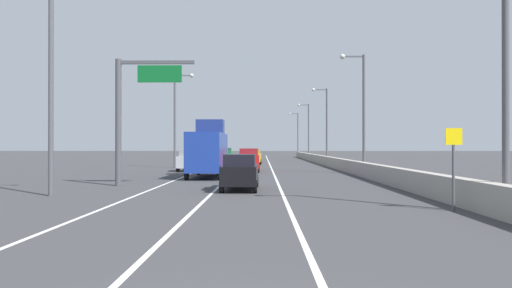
{
  "coord_description": "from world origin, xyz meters",
  "views": [
    {
      "loc": [
        0.48,
        -5.37,
        2.36
      ],
      "look_at": [
        -0.19,
        50.94,
        2.58
      ],
      "focal_mm": 34.07,
      "sensor_mm": 36.0,
      "label": 1
    }
  ],
  "objects_px": {
    "car_silver_4": "(190,160)",
    "box_truck": "(208,150)",
    "overhead_sign_gantry": "(131,106)",
    "lamp_post_right_second": "(361,105)",
    "lamp_post_right_third": "(325,120)",
    "car_black_5": "(240,172)",
    "speed_advisory_sign": "(454,162)",
    "lamp_post_right_near": "(498,46)",
    "lamp_post_right_fifth": "(297,131)",
    "car_white_2": "(219,159)",
    "lamp_post_right_fourth": "(307,127)",
    "lamp_post_left_mid": "(177,114)",
    "car_green_3": "(227,153)",
    "car_red_1": "(249,160)",
    "car_yellow_0": "(254,157)",
    "lamp_post_left_near": "(56,73)"
  },
  "relations": [
    {
      "from": "car_silver_4",
      "to": "box_truck",
      "type": "distance_m",
      "value": 9.19
    },
    {
      "from": "overhead_sign_gantry",
      "to": "lamp_post_right_second",
      "type": "xyz_separation_m",
      "value": [
        16.09,
        12.42,
        1.08
      ]
    },
    {
      "from": "lamp_post_right_third",
      "to": "car_black_5",
      "type": "height_order",
      "value": "lamp_post_right_third"
    },
    {
      "from": "speed_advisory_sign",
      "to": "lamp_post_right_near",
      "type": "bearing_deg",
      "value": -34.81
    },
    {
      "from": "lamp_post_right_fifth",
      "to": "car_white_2",
      "type": "distance_m",
      "value": 68.28
    },
    {
      "from": "lamp_post_right_second",
      "to": "lamp_post_right_fifth",
      "type": "xyz_separation_m",
      "value": [
        -0.15,
        72.6,
        0.0
      ]
    },
    {
      "from": "overhead_sign_gantry",
      "to": "car_white_2",
      "type": "height_order",
      "value": "overhead_sign_gantry"
    },
    {
      "from": "lamp_post_right_fourth",
      "to": "lamp_post_left_mid",
      "type": "distance_m",
      "value": 41.41
    },
    {
      "from": "lamp_post_right_second",
      "to": "car_black_5",
      "type": "xyz_separation_m",
      "value": [
        -9.51,
        -14.99,
        -4.85
      ]
    },
    {
      "from": "lamp_post_right_third",
      "to": "box_truck",
      "type": "xyz_separation_m",
      "value": [
        -12.54,
        -28.56,
        -3.79
      ]
    },
    {
      "from": "lamp_post_right_third",
      "to": "lamp_post_right_fifth",
      "type": "relative_size",
      "value": 1.0
    },
    {
      "from": "lamp_post_right_near",
      "to": "car_green_3",
      "type": "bearing_deg",
      "value": 100.69
    },
    {
      "from": "lamp_post_left_mid",
      "to": "car_silver_4",
      "type": "bearing_deg",
      "value": -69.88
    },
    {
      "from": "speed_advisory_sign",
      "to": "lamp_post_right_second",
      "type": "distance_m",
      "value": 23.76
    },
    {
      "from": "lamp_post_right_fourth",
      "to": "box_truck",
      "type": "distance_m",
      "value": 54.34
    },
    {
      "from": "car_green_3",
      "to": "box_truck",
      "type": "xyz_separation_m",
      "value": [
        2.71,
        -59.04,
        1.05
      ]
    },
    {
      "from": "lamp_post_right_fifth",
      "to": "car_red_1",
      "type": "relative_size",
      "value": 2.27
    },
    {
      "from": "car_yellow_0",
      "to": "lamp_post_right_fourth",
      "type": "bearing_deg",
      "value": 71.23
    },
    {
      "from": "car_silver_4",
      "to": "lamp_post_right_second",
      "type": "bearing_deg",
      "value": -16.25
    },
    {
      "from": "lamp_post_left_near",
      "to": "box_truck",
      "type": "distance_m",
      "value": 15.42
    },
    {
      "from": "lamp_post_right_second",
      "to": "car_red_1",
      "type": "distance_m",
      "value": 11.11
    },
    {
      "from": "overhead_sign_gantry",
      "to": "lamp_post_right_fourth",
      "type": "bearing_deg",
      "value": 75.16
    },
    {
      "from": "lamp_post_right_third",
      "to": "car_green_3",
      "type": "bearing_deg",
      "value": 116.58
    },
    {
      "from": "lamp_post_right_third",
      "to": "box_truck",
      "type": "bearing_deg",
      "value": -113.7
    },
    {
      "from": "lamp_post_right_third",
      "to": "lamp_post_left_mid",
      "type": "bearing_deg",
      "value": -142.7
    },
    {
      "from": "lamp_post_right_near",
      "to": "car_green_3",
      "type": "height_order",
      "value": "lamp_post_right_near"
    },
    {
      "from": "overhead_sign_gantry",
      "to": "box_truck",
      "type": "height_order",
      "value": "overhead_sign_gantry"
    },
    {
      "from": "lamp_post_left_near",
      "to": "car_white_2",
      "type": "relative_size",
      "value": 2.37
    },
    {
      "from": "overhead_sign_gantry",
      "to": "lamp_post_right_near",
      "type": "xyz_separation_m",
      "value": [
        15.86,
        -11.78,
        1.08
      ]
    },
    {
      "from": "speed_advisory_sign",
      "to": "car_green_3",
      "type": "distance_m",
      "value": 79.24
    },
    {
      "from": "lamp_post_left_mid",
      "to": "car_yellow_0",
      "type": "bearing_deg",
      "value": 51.17
    },
    {
      "from": "car_black_5",
      "to": "lamp_post_right_second",
      "type": "bearing_deg",
      "value": 57.61
    },
    {
      "from": "overhead_sign_gantry",
      "to": "car_silver_4",
      "type": "xyz_separation_m",
      "value": [
        1.05,
        16.81,
        -3.73
      ]
    },
    {
      "from": "lamp_post_right_second",
      "to": "car_black_5",
      "type": "bearing_deg",
      "value": -122.39
    },
    {
      "from": "car_white_2",
      "to": "car_green_3",
      "type": "height_order",
      "value": "car_white_2"
    },
    {
      "from": "car_red_1",
      "to": "car_silver_4",
      "type": "height_order",
      "value": "car_red_1"
    },
    {
      "from": "overhead_sign_gantry",
      "to": "car_green_3",
      "type": "distance_m",
      "value": 67.21
    },
    {
      "from": "overhead_sign_gantry",
      "to": "car_yellow_0",
      "type": "height_order",
      "value": "overhead_sign_gantry"
    },
    {
      "from": "lamp_post_right_fourth",
      "to": "car_white_2",
      "type": "relative_size",
      "value": 2.37
    },
    {
      "from": "car_red_1",
      "to": "car_white_2",
      "type": "relative_size",
      "value": 1.04
    },
    {
      "from": "lamp_post_right_near",
      "to": "car_yellow_0",
      "type": "xyz_separation_m",
      "value": [
        -9.1,
        45.08,
        -4.85
      ]
    },
    {
      "from": "overhead_sign_gantry",
      "to": "car_black_5",
      "type": "distance_m",
      "value": 8.01
    },
    {
      "from": "speed_advisory_sign",
      "to": "lamp_post_right_second",
      "type": "relative_size",
      "value": 0.3
    },
    {
      "from": "speed_advisory_sign",
      "to": "car_red_1",
      "type": "height_order",
      "value": "speed_advisory_sign"
    },
    {
      "from": "speed_advisory_sign",
      "to": "lamp_post_right_fifth",
      "type": "relative_size",
      "value": 0.3
    },
    {
      "from": "lamp_post_right_near",
      "to": "car_red_1",
      "type": "height_order",
      "value": "lamp_post_right_near"
    },
    {
      "from": "car_green_3",
      "to": "speed_advisory_sign",
      "type": "bearing_deg",
      "value": -80.05
    },
    {
      "from": "lamp_post_right_fourth",
      "to": "box_truck",
      "type": "bearing_deg",
      "value": -103.26
    },
    {
      "from": "lamp_post_right_third",
      "to": "lamp_post_right_fourth",
      "type": "xyz_separation_m",
      "value": [
        -0.11,
        24.2,
        0.0
      ]
    },
    {
      "from": "car_yellow_0",
      "to": "overhead_sign_gantry",
      "type": "bearing_deg",
      "value": -101.48
    }
  ]
}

